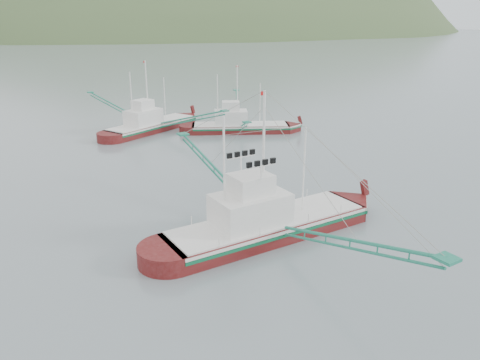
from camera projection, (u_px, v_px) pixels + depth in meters
ground at (281, 241)px, 35.90m from camera, size 1200.00×1200.00×0.00m
main_boat at (265, 215)px, 36.17m from camera, size 16.79×30.40×12.30m
bg_boat_far at (151, 116)px, 69.83m from camera, size 15.64×26.39×11.20m
bg_boat_right at (240, 117)px, 69.21m from camera, size 16.31×24.26×10.53m
headland_right at (224, 33)px, 500.29m from camera, size 684.00×432.00×306.00m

